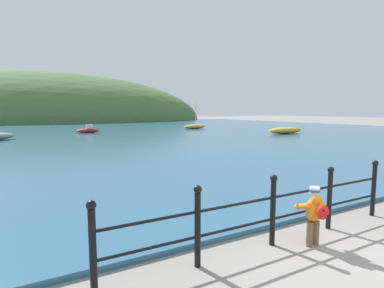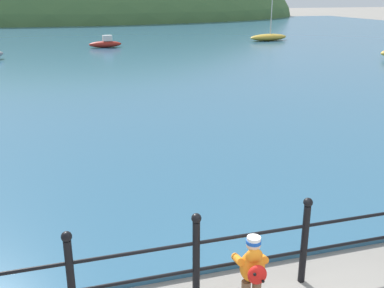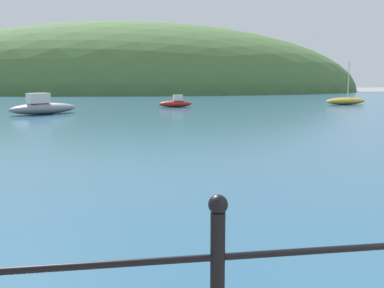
{
  "view_description": "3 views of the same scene",
  "coord_description": "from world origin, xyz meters",
  "views": [
    {
      "loc": [
        -4.09,
        -2.06,
        2.25
      ],
      "look_at": [
        1.03,
        7.12,
        1.08
      ],
      "focal_mm": 28.0,
      "sensor_mm": 36.0,
      "label": 1
    },
    {
      "loc": [
        -1.92,
        -2.93,
        3.62
      ],
      "look_at": [
        0.46,
        5.14,
        0.78
      ],
      "focal_mm": 42.0,
      "sensor_mm": 36.0,
      "label": 2
    },
    {
      "loc": [
        -2.59,
        -1.02,
        1.88
      ],
      "look_at": [
        -1.4,
        6.12,
        0.84
      ],
      "focal_mm": 42.0,
      "sensor_mm": 36.0,
      "label": 3
    }
  ],
  "objects": [
    {
      "name": "boat_mid_harbor",
      "position": [
        13.7,
        29.17,
        0.36
      ],
      "size": [
        3.31,
        1.56,
        3.05
      ],
      "color": "gold",
      "rests_on": "water"
    },
    {
      "name": "ground_plane",
      "position": [
        0.0,
        0.0,
        0.0
      ],
      "size": [
        200.0,
        200.0,
        0.0
      ],
      "primitive_type": "plane",
      "color": "gray"
    },
    {
      "name": "water",
      "position": [
        0.0,
        32.0,
        0.05
      ],
      "size": [
        80.0,
        60.0,
        0.1
      ],
      "primitive_type": "cube",
      "color": "#2D5B7A",
      "rests_on": "ground"
    },
    {
      "name": "iron_railing",
      "position": [
        -0.56,
        1.5,
        0.64
      ],
      "size": [
        5.93,
        0.12,
        1.21
      ],
      "color": "black",
      "rests_on": "ground"
    },
    {
      "name": "far_hillside",
      "position": [
        0.0,
        68.25,
        0.0
      ],
      "size": [
        70.16,
        38.59,
        20.56
      ],
      "color": "#476B38",
      "rests_on": "ground"
    },
    {
      "name": "child_in_coat",
      "position": [
        0.01,
        1.13,
        0.61
      ],
      "size": [
        0.42,
        0.55,
        1.0
      ],
      "color": "brown",
      "rests_on": "ground"
    },
    {
      "name": "boat_far_left",
      "position": [
        1.21,
        28.19,
        0.36
      ],
      "size": [
        2.2,
        0.75,
        0.8
      ],
      "color": "maroon",
      "rests_on": "water"
    },
    {
      "name": "boat_nearest_quay",
      "position": [
        17.25,
        18.17,
        0.41
      ],
      "size": [
        4.02,
        1.33,
        0.62
      ],
      "color": "gold",
      "rests_on": "water"
    }
  ]
}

